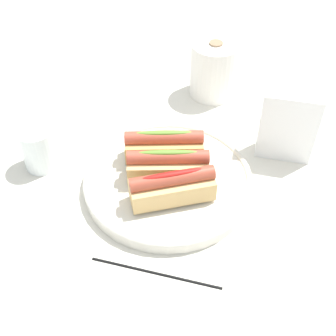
% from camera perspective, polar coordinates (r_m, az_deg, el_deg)
% --- Properties ---
extents(ground_plane, '(2.40, 2.40, 0.00)m').
position_cam_1_polar(ground_plane, '(0.88, -0.25, -1.93)').
color(ground_plane, silver).
extents(serving_bowl, '(0.32, 0.32, 0.03)m').
position_cam_1_polar(serving_bowl, '(0.86, 0.00, -1.57)').
color(serving_bowl, silver).
rests_on(serving_bowl, ground_plane).
extents(hotdog_front, '(0.16, 0.11, 0.06)m').
position_cam_1_polar(hotdog_front, '(0.79, 0.54, -2.37)').
color(hotdog_front, '#DBB270').
rests_on(hotdog_front, serving_bowl).
extents(hotdog_back, '(0.16, 0.08, 0.06)m').
position_cam_1_polar(hotdog_back, '(0.83, 0.00, 0.39)').
color(hotdog_back, '#DBB270').
rests_on(hotdog_back, serving_bowl).
extents(hotdog_side, '(0.16, 0.08, 0.06)m').
position_cam_1_polar(hotdog_side, '(0.87, -0.49, 2.89)').
color(hotdog_side, tan).
rests_on(hotdog_side, serving_bowl).
extents(water_glass, '(0.07, 0.07, 0.09)m').
position_cam_1_polar(water_glass, '(0.92, -15.94, 2.38)').
color(water_glass, white).
rests_on(water_glass, ground_plane).
extents(paper_towel_roll, '(0.11, 0.11, 0.13)m').
position_cam_1_polar(paper_towel_roll, '(1.07, 5.84, 12.36)').
color(paper_towel_roll, white).
rests_on(paper_towel_roll, ground_plane).
extents(napkin_box, '(0.11, 0.05, 0.15)m').
position_cam_1_polar(napkin_box, '(0.92, 14.98, 5.23)').
color(napkin_box, white).
rests_on(napkin_box, ground_plane).
extents(chopstick_near, '(0.22, 0.02, 0.01)m').
position_cam_1_polar(chopstick_near, '(0.75, -1.58, -13.12)').
color(chopstick_near, black).
rests_on(chopstick_near, ground_plane).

